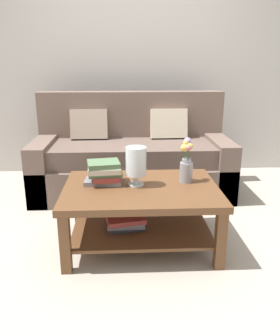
{
  "coord_description": "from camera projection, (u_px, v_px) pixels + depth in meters",
  "views": [
    {
      "loc": [
        -0.14,
        -2.72,
        1.37
      ],
      "look_at": [
        -0.02,
        -0.19,
        0.58
      ],
      "focal_mm": 36.26,
      "sensor_mm": 36.0,
      "label": 1
    }
  ],
  "objects": [
    {
      "name": "ground_plane",
      "position": [
        141.0,
        223.0,
        3.01
      ],
      "size": [
        10.0,
        10.0,
        0.0
      ],
      "primitive_type": "plane",
      "color": "#ADA393"
    },
    {
      "name": "flower_pitcher",
      "position": [
        186.0,
        164.0,
        2.61
      ],
      "size": [
        0.1,
        0.11,
        0.35
      ],
      "color": "gray",
      "rests_on": "coffee_table"
    },
    {
      "name": "back_wall",
      "position": [
        134.0,
        64.0,
        4.18
      ],
      "size": [
        6.4,
        0.12,
        2.7
      ],
      "primitive_type": "cube",
      "color": "#BCB7B2",
      "rests_on": "ground"
    },
    {
      "name": "glass_hurricane_vase",
      "position": [
        136.0,
        163.0,
        2.52
      ],
      "size": [
        0.16,
        0.16,
        0.3
      ],
      "color": "silver",
      "rests_on": "coffee_table"
    },
    {
      "name": "coffee_table",
      "position": [
        140.0,
        204.0,
        2.58
      ],
      "size": [
        1.16,
        0.83,
        0.48
      ],
      "color": "brown",
      "rests_on": "ground"
    },
    {
      "name": "couch",
      "position": [
        132.0,
        159.0,
        3.7
      ],
      "size": [
        2.06,
        0.9,
        1.06
      ],
      "color": "brown",
      "rests_on": "ground"
    },
    {
      "name": "book_stack_main",
      "position": [
        104.0,
        173.0,
        2.58
      ],
      "size": [
        0.3,
        0.24,
        0.18
      ],
      "color": "slate",
      "rests_on": "coffee_table"
    }
  ]
}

